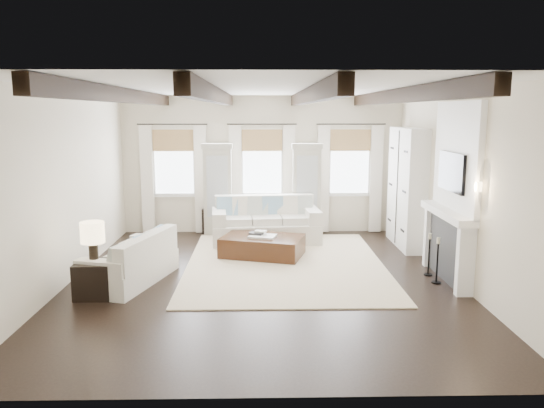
{
  "coord_description": "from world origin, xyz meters",
  "views": [
    {
      "loc": [
        -0.04,
        -8.64,
        2.83
      ],
      "look_at": [
        0.17,
        0.98,
        1.15
      ],
      "focal_mm": 35.0,
      "sensor_mm": 36.0,
      "label": 1
    }
  ],
  "objects_px": {
    "sofa_left": "(134,263)",
    "side_table_back": "(211,220)",
    "side_table_front": "(95,279)",
    "ottoman": "(262,246)",
    "sofa_back": "(266,223)"
  },
  "relations": [
    {
      "from": "sofa_back",
      "to": "sofa_left",
      "type": "relative_size",
      "value": 1.15
    },
    {
      "from": "ottoman",
      "to": "side_table_back",
      "type": "distance_m",
      "value": 2.46
    },
    {
      "from": "ottoman",
      "to": "side_table_front",
      "type": "xyz_separation_m",
      "value": [
        -2.59,
        -2.26,
        0.07
      ]
    },
    {
      "from": "sofa_back",
      "to": "side_table_back",
      "type": "relative_size",
      "value": 4.05
    },
    {
      "from": "side_table_front",
      "to": "side_table_back",
      "type": "xyz_separation_m",
      "value": [
        1.39,
        4.4,
        0.02
      ]
    },
    {
      "from": "sofa_left",
      "to": "ottoman",
      "type": "xyz_separation_m",
      "value": [
        2.16,
        1.56,
        -0.14
      ]
    },
    {
      "from": "ottoman",
      "to": "side_table_back",
      "type": "height_order",
      "value": "side_table_back"
    },
    {
      "from": "side_table_back",
      "to": "side_table_front",
      "type": "bearing_deg",
      "value": -107.51
    },
    {
      "from": "sofa_left",
      "to": "side_table_front",
      "type": "distance_m",
      "value": 0.82
    },
    {
      "from": "sofa_back",
      "to": "ottoman",
      "type": "relative_size",
      "value": 1.55
    },
    {
      "from": "sofa_left",
      "to": "side_table_back",
      "type": "relative_size",
      "value": 3.53
    },
    {
      "from": "sofa_back",
      "to": "side_table_front",
      "type": "bearing_deg",
      "value": -127.44
    },
    {
      "from": "side_table_back",
      "to": "sofa_back",
      "type": "bearing_deg",
      "value": -35.4
    },
    {
      "from": "ottoman",
      "to": "side_table_front",
      "type": "bearing_deg",
      "value": -122.57
    },
    {
      "from": "sofa_back",
      "to": "sofa_left",
      "type": "xyz_separation_m",
      "value": [
        -2.24,
        -2.79,
        -0.07
      ]
    }
  ]
}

